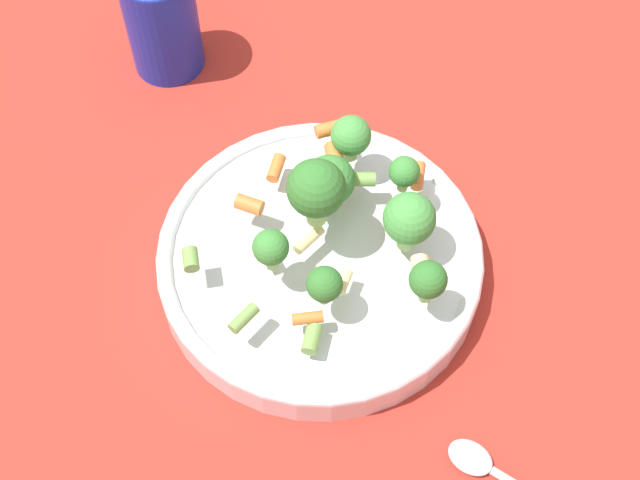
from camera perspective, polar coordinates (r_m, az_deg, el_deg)
name	(u,v)px	position (r m, az deg, el deg)	size (l,w,h in m)	color
ground_plane	(320,270)	(0.77, 0.00, -1.97)	(3.00, 3.00, 0.00)	#B72D23
bowl	(320,259)	(0.76, 0.00, -1.21)	(0.27, 0.27, 0.04)	silver
pasta_salad	(347,205)	(0.71, 1.74, 2.27)	(0.22, 0.20, 0.09)	#8CB766
cup	(162,19)	(0.89, -10.10, 13.75)	(0.07, 0.07, 0.11)	#192DAD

